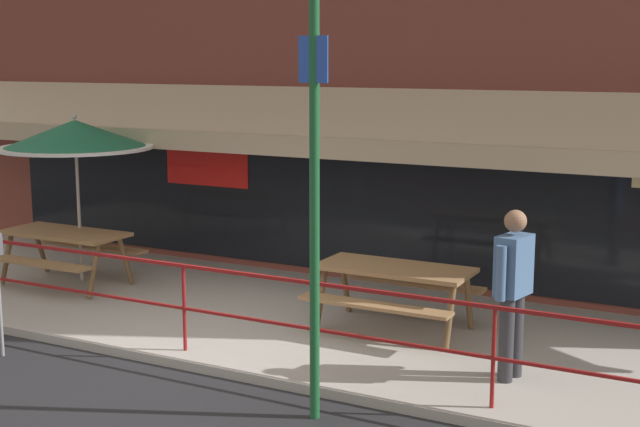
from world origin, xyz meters
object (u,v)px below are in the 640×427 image
pedestrian_walking (513,285)px  street_sign_pole (314,168)px  picnic_table_left (65,243)px  picnic_table_centre (394,280)px  patio_umbrella_left (75,136)px

pedestrian_walking → street_sign_pole: (-1.37, -1.57, 1.26)m
picnic_table_left → street_sign_pole: bearing=-23.7°
picnic_table_left → pedestrian_walking: size_ratio=1.05×
picnic_table_centre → street_sign_pole: size_ratio=0.40×
picnic_table_left → patio_umbrella_left: (-0.00, 0.30, 1.47)m
pedestrian_walking → picnic_table_centre: bearing=150.5°
picnic_table_left → picnic_table_centre: 4.91m
picnic_table_centre → patio_umbrella_left: patio_umbrella_left is taller
picnic_table_centre → patio_umbrella_left: bearing=179.1°
patio_umbrella_left → street_sign_pole: bearing=-26.5°
picnic_table_centre → pedestrian_walking: (1.66, -0.94, 0.35)m
picnic_table_centre → pedestrian_walking: pedestrian_walking is taller
picnic_table_left → pedestrian_walking: bearing=-6.2°
picnic_table_left → picnic_table_centre: (4.90, 0.23, 0.00)m
picnic_table_left → patio_umbrella_left: bearing=90.0°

